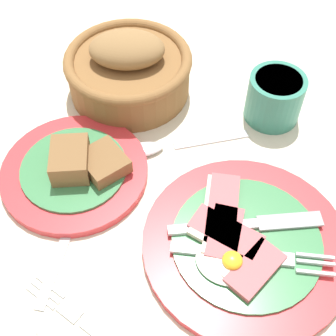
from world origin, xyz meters
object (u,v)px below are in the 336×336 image
Objects in this scene: bread_basket at (129,69)px; teaspoon_near_cup at (158,147)px; teaspoon_by_saucer at (30,330)px; fork_on_cloth at (95,331)px; sugar_cup at (275,97)px; breakfast_plate at (243,243)px; bread_plate at (76,169)px.

bread_basket is 1.06× the size of teaspoon_near_cup.
fork_on_cloth is at bearing 101.79° from teaspoon_by_saucer.
fork_on_cloth is at bearing -108.02° from sugar_cup.
bread_basket is 0.38m from teaspoon_by_saucer.
sugar_cup reaches higher than teaspoon_near_cup.
fork_on_cloth is at bearing -131.17° from breakfast_plate.
bread_plate is 0.29m from sugar_cup.
bread_plate is at bearing -93.06° from bread_basket.
teaspoon_near_cup is at bearing -140.41° from sugar_cup.
breakfast_plate is at bearing 111.62° from teaspoon_near_cup.
bread_basket is at bearing -82.73° from teaspoon_near_cup.
bread_basket is at bearing -176.77° from sugar_cup.
sugar_cup is at bearing 3.23° from bread_basket.
bread_basket reaches higher than teaspoon_by_saucer.
sugar_cup reaches higher than bread_plate.
sugar_cup is 0.44m from teaspoon_by_saucer.
breakfast_plate is at bearing 124.66° from teaspoon_by_saucer.
fork_on_cloth is at bearing -75.24° from bread_basket.
bread_plate is 0.21m from fork_on_cloth.
teaspoon_by_saucer is (0.04, -0.21, -0.01)m from bread_plate.
sugar_cup is 0.44× the size of fork_on_cloth.
bread_plate is 0.18m from bread_basket.
bread_plate is at bearing 170.50° from breakfast_plate.
breakfast_plate reaches higher than teaspoon_by_saucer.
breakfast_plate is 0.18m from teaspoon_near_cup.
sugar_cup is at bearing 39.71° from bread_plate.
teaspoon_near_cup is at bearing 142.10° from breakfast_plate.
breakfast_plate is 0.23m from bread_plate.
bread_basket reaches higher than sugar_cup.
teaspoon_near_cup reaches higher than fork_on_cloth.
teaspoon_near_cup is 0.26m from fork_on_cloth.
breakfast_plate is at bearing -112.95° from fork_on_cloth.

